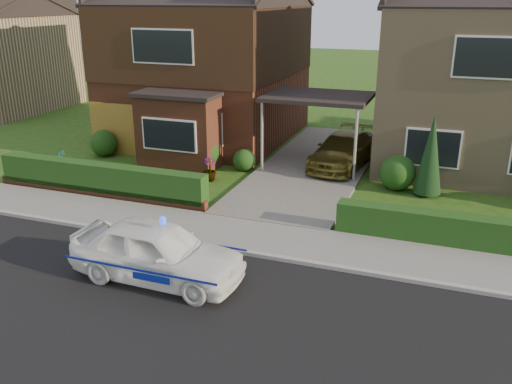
% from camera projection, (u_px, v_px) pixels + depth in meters
% --- Properties ---
extents(ground, '(120.00, 120.00, 0.00)m').
position_uv_depth(ground, '(183.00, 316.00, 11.09)').
color(ground, '#214B14').
rests_on(ground, ground).
extents(road, '(60.00, 6.00, 0.02)m').
position_uv_depth(road, '(183.00, 316.00, 11.09)').
color(road, black).
rests_on(road, ground).
extents(kerb, '(60.00, 0.16, 0.12)m').
position_uv_depth(kerb, '(239.00, 252.00, 13.76)').
color(kerb, '#9E9993').
rests_on(kerb, ground).
extents(sidewalk, '(60.00, 2.00, 0.10)m').
position_uv_depth(sidewalk, '(253.00, 236.00, 14.69)').
color(sidewalk, slate).
rests_on(sidewalk, ground).
extents(driveway, '(3.80, 12.00, 0.12)m').
position_uv_depth(driveway, '(316.00, 165.00, 20.78)').
color(driveway, '#666059').
rests_on(driveway, ground).
extents(house_left, '(7.50, 9.53, 7.25)m').
position_uv_depth(house_left, '(208.00, 53.00, 23.93)').
color(house_left, brown).
rests_on(house_left, ground).
extents(house_right, '(7.50, 8.06, 7.25)m').
position_uv_depth(house_right, '(489.00, 67.00, 20.32)').
color(house_right, tan).
rests_on(house_right, ground).
extents(carport_link, '(3.80, 3.00, 2.77)m').
position_uv_depth(carport_link, '(318.00, 98.00, 19.85)').
color(carport_link, black).
rests_on(carport_link, ground).
extents(garage_door, '(2.20, 0.10, 2.10)m').
position_uv_depth(garage_door, '(114.00, 129.00, 22.19)').
color(garage_door, brown).
rests_on(garage_door, ground).
extents(dwarf_wall, '(7.70, 0.25, 0.36)m').
position_uv_depth(dwarf_wall, '(99.00, 192.00, 17.58)').
color(dwarf_wall, brown).
rests_on(dwarf_wall, ground).
extents(hedge_left, '(7.50, 0.55, 0.90)m').
position_uv_depth(hedge_left, '(102.00, 196.00, 17.77)').
color(hedge_left, '#133310').
rests_on(hedge_left, ground).
extents(hedge_right, '(7.50, 0.55, 0.80)m').
position_uv_depth(hedge_right, '(481.00, 251.00, 13.94)').
color(hedge_right, '#133310').
rests_on(hedge_right, ground).
extents(shrub_left_far, '(1.08, 1.08, 1.08)m').
position_uv_depth(shrub_left_far, '(104.00, 143.00, 22.04)').
color(shrub_left_far, '#133310').
rests_on(shrub_left_far, ground).
extents(shrub_left_mid, '(1.32, 1.32, 1.32)m').
position_uv_depth(shrub_left_mid, '(202.00, 152.00, 20.37)').
color(shrub_left_mid, '#133310').
rests_on(shrub_left_mid, ground).
extents(shrub_left_near, '(0.84, 0.84, 0.84)m').
position_uv_depth(shrub_left_near, '(244.00, 160.00, 20.20)').
color(shrub_left_near, '#133310').
rests_on(shrub_left_near, ground).
extents(shrub_right_near, '(1.20, 1.20, 1.20)m').
position_uv_depth(shrub_right_near, '(397.00, 173.00, 18.15)').
color(shrub_right_near, '#133310').
rests_on(shrub_right_near, ground).
extents(conifer_a, '(0.90, 0.90, 2.60)m').
position_uv_depth(conifer_a, '(430.00, 157.00, 17.41)').
color(conifer_a, black).
rests_on(conifer_a, ground).
extents(police_car, '(3.74, 4.11, 1.55)m').
position_uv_depth(police_car, '(157.00, 252.00, 12.32)').
color(police_car, white).
rests_on(police_car, ground).
extents(driveway_car, '(2.17, 4.38, 1.22)m').
position_uv_depth(driveway_car, '(343.00, 150.00, 20.34)').
color(driveway_car, brown).
rests_on(driveway_car, driveway).
extents(potted_plant_a, '(0.36, 0.26, 0.67)m').
position_uv_depth(potted_plant_a, '(62.00, 160.00, 20.48)').
color(potted_plant_a, gray).
rests_on(potted_plant_a, ground).
extents(potted_plant_b, '(0.53, 0.51, 0.75)m').
position_uv_depth(potted_plant_b, '(178.00, 182.00, 17.96)').
color(potted_plant_b, gray).
rests_on(potted_plant_b, ground).
extents(potted_plant_c, '(0.62, 0.62, 0.82)m').
position_uv_depth(potted_plant_c, '(209.00, 170.00, 19.09)').
color(potted_plant_c, gray).
rests_on(potted_plant_c, ground).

